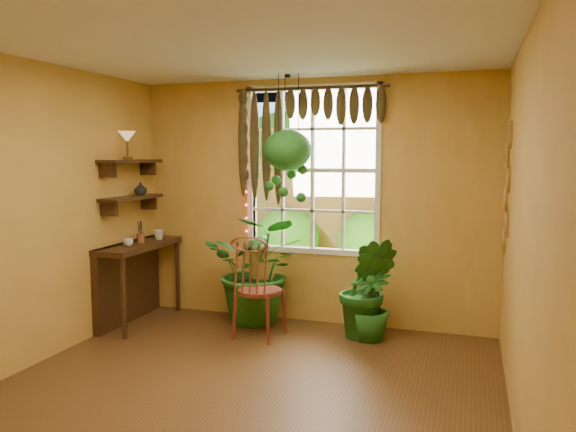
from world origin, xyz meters
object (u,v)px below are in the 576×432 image
(counter_ledge, at_px, (131,273))
(potted_plant_left, at_px, (258,269))
(hanging_basket, at_px, (287,153))
(potted_plant_mid, at_px, (367,288))
(windsor_chair, at_px, (258,304))

(counter_ledge, relative_size, potted_plant_left, 0.98)
(potted_plant_left, height_order, hanging_basket, hanging_basket)
(counter_ledge, distance_m, hanging_basket, 2.21)
(hanging_basket, bearing_deg, potted_plant_mid, -3.97)
(potted_plant_left, distance_m, potted_plant_mid, 1.27)
(windsor_chair, bearing_deg, counter_ledge, -175.94)
(windsor_chair, distance_m, potted_plant_mid, 1.13)
(windsor_chair, bearing_deg, potted_plant_left, 117.32)
(windsor_chair, distance_m, potted_plant_left, 0.58)
(potted_plant_mid, xyz_separation_m, hanging_basket, (-0.87, 0.06, 1.36))
(windsor_chair, height_order, potted_plant_mid, windsor_chair)
(potted_plant_mid, bearing_deg, windsor_chair, -163.68)
(hanging_basket, bearing_deg, potted_plant_left, 163.27)
(potted_plant_left, distance_m, hanging_basket, 1.34)
(counter_ledge, bearing_deg, potted_plant_mid, 5.26)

